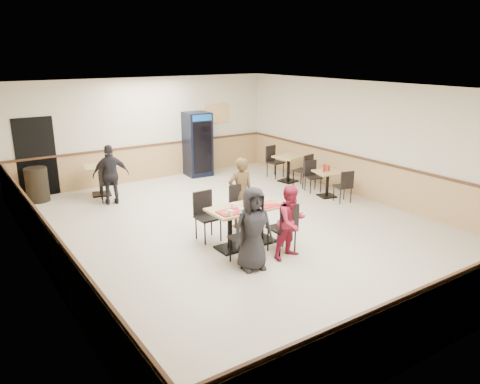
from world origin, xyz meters
TOP-DOWN VIEW (x-y plane):
  - ground at (0.00, 0.00)m, footprint 10.00×10.00m
  - room_shell at (1.78, 2.55)m, footprint 10.00×10.00m
  - main_table at (-0.41, -0.77)m, footprint 1.51×0.76m
  - main_chairs at (-0.47, -0.77)m, footprint 1.34×1.77m
  - diner_woman_left at (-0.90, -1.69)m, footprint 0.81×0.61m
  - diner_woman_right at (-0.03, -1.69)m, footprint 0.73×0.60m
  - diner_man_opposite at (0.07, 0.15)m, footprint 0.62×0.46m
  - lone_diner at (-1.71, 3.29)m, footprint 0.95×0.56m
  - tabletop_clutter at (-0.44, -0.87)m, footprint 1.33×0.66m
  - side_table_near at (3.21, 0.71)m, footprint 0.77×0.77m
  - side_table_near_chair_south at (3.21, 0.16)m, footprint 0.49×0.49m
  - side_table_near_chair_north at (3.21, 1.26)m, footprint 0.49×0.49m
  - side_table_far at (3.30, 2.44)m, footprint 0.84×0.84m
  - side_table_far_chair_south at (3.30, 1.82)m, footprint 0.53×0.53m
  - side_table_far_chair_north at (3.30, 3.05)m, footprint 0.53×0.53m
  - condiment_caddy at (3.18, 0.76)m, footprint 0.23×0.06m
  - back_table at (-1.71, 4.20)m, footprint 0.90×0.90m
  - back_table_chair_lone at (-1.71, 3.56)m, footprint 0.57×0.57m
  - pepsi_cooler at (1.47, 4.59)m, footprint 0.79×0.80m
  - trash_bin at (-3.24, 4.55)m, footprint 0.56×0.56m

SIDE VIEW (x-z plane):
  - ground at x=0.00m, z-range 0.00..0.00m
  - side_table_near_chair_south at x=3.21m, z-range 0.00..0.87m
  - side_table_near_chair_north at x=3.21m, z-range 0.00..0.87m
  - trash_bin at x=-3.24m, z-range 0.00..0.88m
  - side_table_near at x=3.21m, z-range 0.11..0.80m
  - side_table_far_chair_south at x=3.30m, z-range 0.00..0.98m
  - side_table_far_chair_north at x=3.30m, z-range 0.00..0.98m
  - back_table_chair_lone at x=-1.71m, z-range 0.00..1.01m
  - main_chairs at x=-0.47m, z-range 0.00..1.03m
  - side_table_far at x=3.30m, z-range 0.13..0.90m
  - back_table at x=-1.71m, z-range 0.13..0.93m
  - main_table at x=-0.41m, z-range 0.13..0.94m
  - room_shell at x=1.78m, z-range -4.42..5.58m
  - diner_woman_right at x=-0.03m, z-range 0.00..1.39m
  - diner_woman_left at x=-0.90m, z-range 0.00..1.50m
  - lone_diner at x=-1.71m, z-range 0.00..1.51m
  - condiment_caddy at x=3.18m, z-range 0.68..0.88m
  - diner_man_opposite at x=0.07m, z-range 0.00..1.56m
  - tabletop_clutter at x=-0.44m, z-range 0.78..0.90m
  - pepsi_cooler at x=1.47m, z-range 0.00..1.95m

